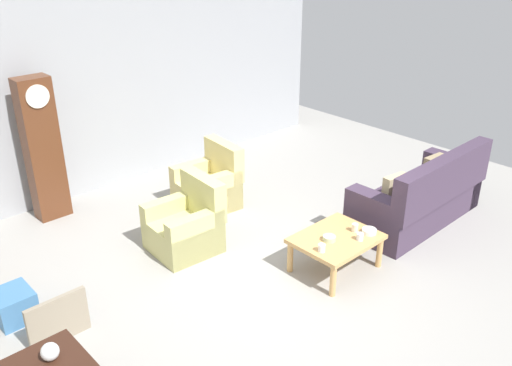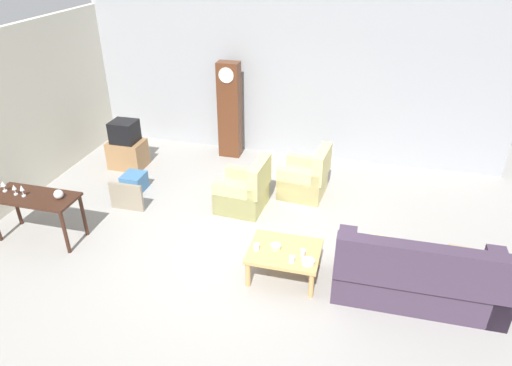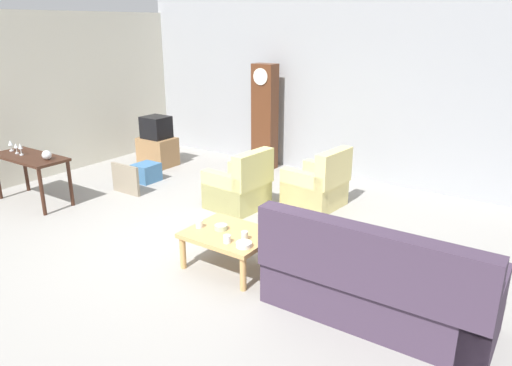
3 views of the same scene
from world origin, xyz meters
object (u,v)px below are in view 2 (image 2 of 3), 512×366
(storage_box_blue, at_px, (134,182))
(cup_white_porcelain, at_px, (256,247))
(console_table_dark, at_px, (35,202))
(tv_crt, at_px, (124,131))
(bowl_shallow_green, at_px, (276,247))
(wine_glass_tall, at_px, (3,185))
(wine_glass_mid, at_px, (14,188))
(armchair_olive_near, at_px, (244,192))
(armchair_olive_far, at_px, (306,179))
(framed_picture_leaning, at_px, (126,197))
(bowl_white_stacked, at_px, (308,262))
(wine_glass_short, at_px, (22,189))
(coffee_table_wood, at_px, (284,254))
(glass_dome_cloche, at_px, (58,194))
(couch_floral, at_px, (418,278))
(cup_cream_tall, at_px, (303,253))
(tv_stand_cabinet, at_px, (128,154))
(cup_blue_rimmed, at_px, (292,259))
(grandfather_clock, at_px, (230,110))

(storage_box_blue, height_order, cup_white_porcelain, cup_white_porcelain)
(console_table_dark, relative_size, cup_white_porcelain, 14.28)
(tv_crt, height_order, bowl_shallow_green, tv_crt)
(wine_glass_tall, relative_size, wine_glass_mid, 1.04)
(armchair_olive_near, distance_m, console_table_dark, 3.24)
(cup_white_porcelain, relative_size, bowl_shallow_green, 0.61)
(armchair_olive_far, bearing_deg, framed_picture_leaning, -155.97)
(bowl_white_stacked, xyz_separation_m, bowl_shallow_green, (-0.47, 0.21, 0.00))
(cup_white_porcelain, xyz_separation_m, wine_glass_short, (-3.55, -0.02, 0.39))
(storage_box_blue, bearing_deg, armchair_olive_far, 11.73)
(coffee_table_wood, distance_m, glass_dome_cloche, 3.41)
(bowl_shallow_green, bearing_deg, coffee_table_wood, -2.36)
(couch_floral, relative_size, bowl_shallow_green, 14.15)
(bowl_shallow_green, bearing_deg, armchair_olive_near, 119.71)
(couch_floral, xyz_separation_m, cup_cream_tall, (-1.48, -0.03, 0.13))
(tv_crt, bearing_deg, tv_stand_cabinet, 0.00)
(coffee_table_wood, xyz_separation_m, bowl_shallow_green, (-0.12, 0.01, 0.09))
(storage_box_blue, xyz_separation_m, wine_glass_tall, (-1.16, -1.71, 0.70))
(tv_crt, distance_m, cup_blue_rimmed, 4.71)
(grandfather_clock, distance_m, tv_crt, 2.12)
(storage_box_blue, bearing_deg, console_table_dark, -111.21)
(cup_white_porcelain, distance_m, wine_glass_mid, 3.72)
(cup_cream_tall, bearing_deg, wine_glass_mid, -179.57)
(bowl_white_stacked, relative_size, wine_glass_mid, 1.01)
(tv_crt, bearing_deg, console_table_dark, -92.14)
(cup_cream_tall, relative_size, wine_glass_short, 0.52)
(framed_picture_leaning, height_order, bowl_shallow_green, same)
(armchair_olive_near, relative_size, wine_glass_mid, 5.46)
(armchair_olive_near, xyz_separation_m, bowl_white_stacked, (1.36, -1.76, 0.15))
(glass_dome_cloche, distance_m, bowl_white_stacked, 3.75)
(tv_stand_cabinet, bearing_deg, cup_cream_tall, -32.89)
(wine_glass_mid, bearing_deg, armchair_olive_near, 28.38)
(console_table_dark, distance_m, wine_glass_mid, 0.35)
(couch_floral, distance_m, wine_glass_mid, 5.82)
(armchair_olive_far, relative_size, wine_glass_mid, 5.46)
(cup_white_porcelain, distance_m, wine_glass_tall, 3.95)
(bowl_white_stacked, bearing_deg, grandfather_clock, 120.68)
(coffee_table_wood, distance_m, console_table_dark, 3.80)
(coffee_table_wood, relative_size, framed_picture_leaning, 1.60)
(wine_glass_mid, bearing_deg, cup_blue_rimmed, -1.76)
(wine_glass_short, bearing_deg, console_table_dark, 20.69)
(console_table_dark, xyz_separation_m, wine_glass_mid, (-0.28, -0.04, 0.22))
(armchair_olive_far, distance_m, wine_glass_short, 4.56)
(couch_floral, xyz_separation_m, tv_crt, (-5.43, 2.53, 0.41))
(armchair_olive_near, xyz_separation_m, framed_picture_leaning, (-1.92, -0.54, -0.06))
(cup_blue_rimmed, relative_size, wine_glass_short, 0.46)
(grandfather_clock, relative_size, cup_cream_tall, 19.96)
(grandfather_clock, xyz_separation_m, cup_cream_tall, (2.13, -3.61, -0.51))
(glass_dome_cloche, distance_m, wine_glass_short, 0.55)
(cup_white_porcelain, height_order, wine_glass_tall, wine_glass_tall)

